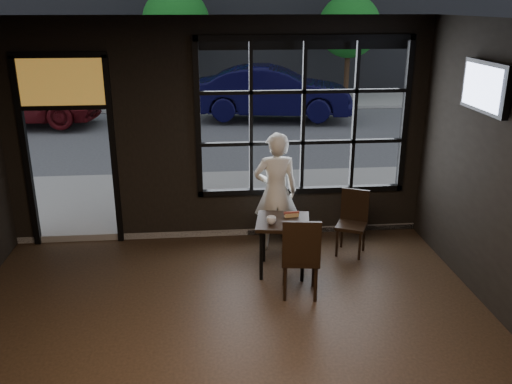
{
  "coord_description": "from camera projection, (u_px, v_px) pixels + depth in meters",
  "views": [
    {
      "loc": [
        -0.18,
        -4.05,
        3.35
      ],
      "look_at": [
        0.4,
        2.2,
        1.15
      ],
      "focal_mm": 38.0,
      "sensor_mm": 36.0,
      "label": 1
    }
  ],
  "objects": [
    {
      "name": "street_asphalt",
      "position": [
        208.0,
        73.0,
        27.49
      ],
      "size": [
        60.0,
        41.0,
        0.04
      ],
      "primitive_type": "cube",
      "color": "#545456",
      "rests_on": "ground"
    },
    {
      "name": "tv",
      "position": [
        486.0,
        87.0,
        6.02
      ],
      "size": [
        0.11,
        0.97,
        0.57
      ],
      "primitive_type": "cube",
      "color": "black",
      "rests_on": "wall_right"
    },
    {
      "name": "navy_car",
      "position": [
        273.0,
        92.0,
        15.92
      ],
      "size": [
        4.78,
        2.25,
        1.52
      ],
      "primitive_type": "imported",
      "rotation": [
        0.0,
        0.0,
        1.43
      ],
      "color": "black",
      "rests_on": "street_asphalt"
    },
    {
      "name": "cafe_table",
      "position": [
        282.0,
        246.0,
        7.04
      ],
      "size": [
        0.77,
        0.77,
        0.72
      ],
      "primitive_type": "cube",
      "rotation": [
        0.0,
        0.0,
        -0.17
      ],
      "color": "black",
      "rests_on": "floor"
    },
    {
      "name": "chair_near",
      "position": [
        300.0,
        255.0,
        6.44
      ],
      "size": [
        0.5,
        0.5,
        1.02
      ],
      "primitive_type": "cube",
      "rotation": [
        0.0,
        0.0,
        3.01
      ],
      "color": "black",
      "rests_on": "floor"
    },
    {
      "name": "cup",
      "position": [
        271.0,
        220.0,
        6.79
      ],
      "size": [
        0.16,
        0.16,
        0.1
      ],
      "primitive_type": "imported",
      "rotation": [
        0.0,
        0.0,
        -0.43
      ],
      "color": "silver",
      "rests_on": "cafe_table"
    },
    {
      "name": "tree_right",
      "position": [
        349.0,
        27.0,
        18.63
      ],
      "size": [
        2.13,
        2.13,
        3.64
      ],
      "color": "#332114",
      "rests_on": "street_asphalt"
    },
    {
      "name": "maroon_car",
      "position": [
        12.0,
        94.0,
        15.13
      ],
      "size": [
        4.96,
        2.3,
        1.65
      ],
      "primitive_type": "imported",
      "rotation": [
        0.0,
        0.0,
        1.5
      ],
      "color": "#520D11",
      "rests_on": "street_asphalt"
    },
    {
      "name": "window_frame",
      "position": [
        303.0,
        117.0,
        7.73
      ],
      "size": [
        3.06,
        0.12,
        2.28
      ],
      "primitive_type": "cube",
      "color": "black",
      "rests_on": "ground"
    },
    {
      "name": "chair_window",
      "position": [
        352.0,
        224.0,
        7.51
      ],
      "size": [
        0.52,
        0.52,
        0.9
      ],
      "primitive_type": "cube",
      "rotation": [
        0.0,
        0.0,
        -0.46
      ],
      "color": "black",
      "rests_on": "floor"
    },
    {
      "name": "man",
      "position": [
        276.0,
        192.0,
        7.55
      ],
      "size": [
        0.64,
        0.43,
        1.7
      ],
      "primitive_type": "imported",
      "rotation": [
        0.0,
        0.0,
        3.18
      ],
      "color": "silver",
      "rests_on": "floor"
    },
    {
      "name": "hotdog",
      "position": [
        291.0,
        214.0,
        7.03
      ],
      "size": [
        0.21,
        0.1,
        0.06
      ],
      "primitive_type": null,
      "rotation": [
        0.0,
        0.0,
        0.1
      ],
      "color": "tan",
      "rests_on": "cafe_table"
    },
    {
      "name": "tree_left",
      "position": [
        176.0,
        23.0,
        18.17
      ],
      "size": [
        2.26,
        2.26,
        3.85
      ],
      "color": "#332114",
      "rests_on": "street_asphalt"
    },
    {
      "name": "ceiling",
      "position": [
        229.0,
        23.0,
        3.87
      ],
      "size": [
        6.0,
        7.0,
        0.02
      ],
      "primitive_type": "cube",
      "color": "black",
      "rests_on": "ground"
    },
    {
      "name": "stained_transom",
      "position": [
        62.0,
        81.0,
        7.26
      ],
      "size": [
        1.2,
        0.06,
        0.7
      ],
      "primitive_type": "cube",
      "color": "orange",
      "rests_on": "ground"
    }
  ]
}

